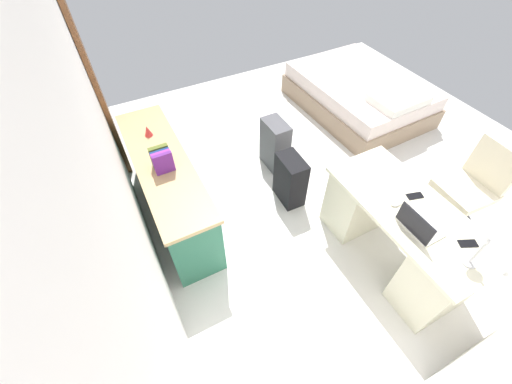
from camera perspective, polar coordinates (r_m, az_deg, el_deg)
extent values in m
plane|color=silver|center=(4.02, 13.34, 2.98)|extent=(5.49, 5.49, 0.00)
cube|color=white|center=(2.43, -26.38, 9.37)|extent=(4.34, 0.10, 2.88)
cube|color=brown|center=(4.04, -26.84, 17.52)|extent=(0.88, 0.05, 2.04)
cube|color=beige|center=(2.92, 25.70, -2.89)|extent=(1.44, 0.66, 0.04)
cube|color=beige|center=(3.09, 29.71, -13.39)|extent=(0.40, 0.59, 0.70)
cube|color=beige|center=(3.36, 18.03, -1.15)|extent=(0.40, 0.59, 0.70)
cylinder|color=black|center=(4.01, 30.45, -3.95)|extent=(0.52, 0.52, 0.04)
cylinder|color=black|center=(3.88, 31.52, -2.19)|extent=(0.06, 0.06, 0.42)
cube|color=beige|center=(3.72, 33.02, 0.28)|extent=(0.49, 0.49, 0.08)
cube|color=beige|center=(3.72, 36.57, 3.88)|extent=(0.44, 0.09, 0.44)
cube|color=#28664C|center=(3.37, -15.05, 0.40)|extent=(1.76, 0.44, 0.73)
cube|color=tan|center=(3.11, -16.43, 5.14)|extent=(1.80, 0.48, 0.04)
cube|color=#225641|center=(3.26, -8.71, -4.75)|extent=(0.67, 0.01, 0.25)
cube|color=#225641|center=(3.79, -13.12, 3.86)|extent=(0.67, 0.01, 0.25)
cube|color=gray|center=(5.15, 17.33, 15.30)|extent=(1.94, 1.46, 0.28)
cube|color=silver|center=(5.03, 17.97, 17.57)|extent=(1.88, 1.39, 0.20)
cube|color=white|center=(4.60, 23.97, 14.89)|extent=(0.50, 0.69, 0.10)
cube|color=black|center=(3.47, 6.08, 2.16)|extent=(0.37, 0.23, 0.57)
cube|color=#4C4C51|center=(3.86, 3.37, 8.39)|extent=(0.36, 0.22, 0.61)
cube|color=silver|center=(2.81, 27.07, -5.46)|extent=(0.31, 0.22, 0.02)
cube|color=black|center=(2.66, 26.35, -5.05)|extent=(0.31, 0.01, 0.19)
ellipsoid|color=white|center=(2.88, 23.59, -1.80)|extent=(0.06, 0.10, 0.03)
cube|color=black|center=(2.89, 33.42, -7.62)|extent=(0.12, 0.15, 0.01)
cube|color=black|center=(3.01, 26.32, -0.63)|extent=(0.10, 0.15, 0.01)
cylinder|color=silver|center=(2.79, 33.60, -10.24)|extent=(0.11, 0.11, 0.01)
cylinder|color=silver|center=(2.68, 34.90, -8.54)|extent=(0.02, 0.02, 0.28)
cone|color=white|center=(2.59, 35.51, -5.92)|extent=(0.11, 0.11, 0.09)
cube|color=#5E237F|center=(2.90, -16.01, 4.88)|extent=(0.04, 0.17, 0.20)
cube|color=purple|center=(2.93, -16.21, 5.29)|extent=(0.04, 0.17, 0.20)
cube|color=navy|center=(2.96, -16.41, 5.69)|extent=(0.03, 0.17, 0.19)
cube|color=#566326|center=(2.99, -16.64, 6.23)|extent=(0.04, 0.17, 0.20)
cone|color=red|center=(3.38, -18.64, 10.22)|extent=(0.08, 0.08, 0.11)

